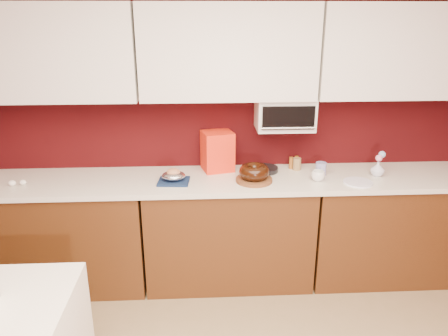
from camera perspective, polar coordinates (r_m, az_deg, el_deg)
name	(u,v)px	position (r m, az deg, el deg)	size (l,w,h in m)	color
wall_back	(227,125)	(3.62, 0.35, 5.62)	(4.00, 0.02, 2.50)	#380709
base_cabinet_left	(64,236)	(3.79, -20.19, -8.29)	(1.31, 0.58, 0.86)	#4D280F
base_cabinet_center	(229,231)	(3.62, 0.62, -8.28)	(1.31, 0.58, 0.86)	#4D280F
base_cabinet_right	(387,227)	(3.93, 20.56, -7.27)	(1.31, 0.58, 0.86)	#4D280F
countertop	(229,180)	(3.43, 0.64, -1.63)	(4.00, 0.62, 0.04)	silver
upper_cabinet_left	(46,53)	(3.53, -22.26, 13.76)	(1.31, 0.33, 0.70)	white
upper_cabinet_center	(228,52)	(3.36, 0.54, 14.92)	(1.31, 0.33, 0.70)	white
upper_cabinet_right	(403,51)	(3.69, 22.35, 13.94)	(1.31, 0.33, 0.70)	white
toaster_oven	(285,113)	(3.51, 7.91, 7.08)	(0.45, 0.30, 0.25)	white
toaster_oven_door	(288,118)	(3.35, 8.42, 6.48)	(0.40, 0.02, 0.18)	black
toaster_oven_handle	(288,128)	(3.36, 8.40, 5.18)	(0.02, 0.02, 0.42)	silver
cake_base	(254,180)	(3.36, 3.94, -1.56)	(0.28, 0.28, 0.03)	brown
bundt_cake	(254,172)	(3.34, 3.97, -0.48)	(0.23, 0.23, 0.09)	black
navy_towel	(174,181)	(3.36, -6.58, -1.74)	(0.23, 0.20, 0.02)	#132549
foil_ham_nest	(174,176)	(3.34, -6.61, -1.00)	(0.18, 0.15, 0.07)	silver
roasted_ham	(173,173)	(3.33, -6.63, -0.60)	(0.11, 0.09, 0.07)	tan
pandoro_box	(217,151)	(3.56, -0.86, 2.23)	(0.24, 0.22, 0.32)	red
dark_pan	(265,169)	(3.58, 5.36, -0.16)	(0.21, 0.21, 0.04)	black
coffee_mug	(318,175)	(3.43, 12.18, -0.88)	(0.09, 0.09, 0.10)	white
blue_jar	(321,169)	(3.57, 12.53, -0.08)	(0.09, 0.09, 0.10)	#1C229C
flower_vase	(378,168)	(3.66, 19.44, 0.02)	(0.09, 0.09, 0.13)	silver
flower_pink	(379,158)	(3.64, 19.58, 1.24)	(0.05, 0.05, 0.05)	pink
flower_blue	(382,155)	(3.66, 19.94, 1.67)	(0.06, 0.06, 0.06)	#88ACDA
china_plate	(358,182)	(3.48, 17.10, -1.79)	(0.22, 0.22, 0.01)	white
amber_bottle	(291,163)	(3.66, 8.75, 0.67)	(0.03, 0.03, 0.10)	#96531B
paper_cup	(297,164)	(3.64, 9.49, 0.53)	(0.07, 0.07, 0.10)	olive
egg_left	(12,183)	(3.63, -25.94, -1.79)	(0.06, 0.04, 0.04)	white
egg_right	(23,182)	(3.62, -24.78, -1.72)	(0.05, 0.04, 0.04)	white
amber_bottle_tall	(296,162)	(3.68, 9.43, 0.76)	(0.03, 0.03, 0.11)	brown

